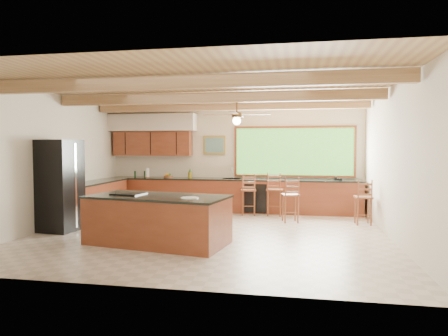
# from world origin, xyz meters

# --- Properties ---
(ground) EXTENTS (7.20, 7.20, 0.00)m
(ground) POSITION_xyz_m (0.00, 0.00, 0.00)
(ground) COLOR beige
(ground) RESTS_ON ground
(room_shell) EXTENTS (7.27, 6.54, 3.02)m
(room_shell) POSITION_xyz_m (-0.17, 0.65, 2.21)
(room_shell) COLOR beige
(room_shell) RESTS_ON ground
(counter_run) EXTENTS (7.12, 3.10, 1.22)m
(counter_run) POSITION_xyz_m (-0.82, 2.52, 0.46)
(counter_run) COLOR brown
(counter_run) RESTS_ON ground
(island) EXTENTS (2.75, 1.64, 0.92)m
(island) POSITION_xyz_m (-0.76, -0.99, 0.45)
(island) COLOR brown
(island) RESTS_ON ground
(refrigerator) EXTENTS (0.83, 0.81, 1.95)m
(refrigerator) POSITION_xyz_m (-3.22, -0.27, 0.98)
(refrigerator) COLOR black
(refrigerator) RESTS_ON ground
(bar_stool_a) EXTENTS (0.47, 0.47, 1.14)m
(bar_stool_a) POSITION_xyz_m (1.23, 2.39, 0.68)
(bar_stool_a) COLOR brown
(bar_stool_a) RESTS_ON ground
(bar_stool_b) EXTENTS (0.45, 0.45, 1.10)m
(bar_stool_b) POSITION_xyz_m (0.53, 2.39, 0.65)
(bar_stool_b) COLOR brown
(bar_stool_b) RESTS_ON ground
(bar_stool_c) EXTENTS (0.47, 0.47, 1.08)m
(bar_stool_c) POSITION_xyz_m (1.64, 1.54, 0.64)
(bar_stool_c) COLOR brown
(bar_stool_c) RESTS_ON ground
(bar_stool_d) EXTENTS (0.40, 0.40, 1.05)m
(bar_stool_d) POSITION_xyz_m (3.30, 1.54, 0.62)
(bar_stool_d) COLOR brown
(bar_stool_d) RESTS_ON ground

